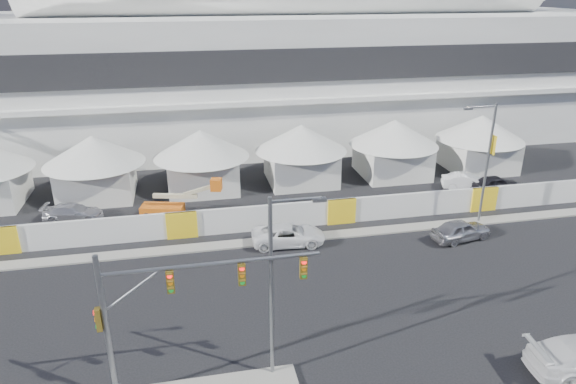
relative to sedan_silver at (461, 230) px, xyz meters
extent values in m
plane|color=black|center=(-13.64, -10.09, -0.76)|extent=(160.00, 160.00, 0.00)
cube|color=gray|center=(6.36, 2.41, -0.70)|extent=(80.00, 1.20, 0.12)
cube|color=silver|center=(-5.64, 31.91, 6.24)|extent=(80.00, 24.00, 14.00)
cube|color=black|center=(-5.64, 19.76, 9.04)|extent=(68.00, 0.30, 3.20)
cube|color=silver|center=(-5.64, 19.51, 5.54)|extent=(72.00, 0.80, 0.50)
cube|color=silver|center=(-26.64, 13.91, 0.74)|extent=(6.00, 6.00, 3.00)
cone|color=silver|center=(-26.64, 13.91, 3.44)|extent=(8.40, 8.40, 2.40)
cube|color=silver|center=(-17.64, 13.91, 0.74)|extent=(6.00, 6.00, 3.00)
cone|color=silver|center=(-17.64, 13.91, 3.44)|extent=(8.40, 8.40, 2.40)
cube|color=silver|center=(-8.64, 13.91, 0.74)|extent=(6.00, 6.00, 3.00)
cone|color=silver|center=(-8.64, 13.91, 3.44)|extent=(8.40, 8.40, 2.40)
cube|color=silver|center=(0.36, 13.91, 0.74)|extent=(6.00, 6.00, 3.00)
cone|color=silver|center=(0.36, 13.91, 3.44)|extent=(8.40, 8.40, 2.40)
cube|color=silver|center=(9.36, 13.91, 0.74)|extent=(6.00, 6.00, 3.00)
cone|color=silver|center=(9.36, 13.91, 3.44)|extent=(8.40, 8.40, 2.40)
cube|color=silver|center=(-7.64, 4.41, 0.24)|extent=(70.00, 0.25, 2.00)
imported|color=#9F9FA4|center=(0.00, 0.00, 0.00)|extent=(2.61, 4.70, 1.51)
imported|color=white|center=(-12.29, 1.81, -0.03)|extent=(2.80, 5.37, 1.45)
imported|color=white|center=(5.50, 8.87, -0.04)|extent=(2.94, 4.60, 1.43)
imported|color=black|center=(7.64, 7.74, 0.00)|extent=(1.91, 4.49, 1.51)
imported|color=silver|center=(-27.94, 9.12, -0.11)|extent=(2.45, 4.70, 1.30)
cylinder|color=slate|center=(-22.71, -11.09, 2.95)|extent=(0.24, 0.24, 7.11)
cylinder|color=slate|center=(-18.16, -11.09, 5.62)|extent=(9.10, 0.16, 0.16)
cube|color=#594714|center=(-19.94, -11.09, 4.97)|extent=(0.32, 0.22, 1.05)
cube|color=#594714|center=(-16.98, -11.09, 4.97)|extent=(0.32, 0.22, 1.05)
cube|color=#594714|center=(-14.30, -11.09, 4.97)|extent=(0.32, 0.22, 1.05)
cube|color=#594714|center=(-22.96, -11.09, 3.54)|extent=(0.22, 0.32, 1.05)
cylinder|color=gray|center=(-15.69, -10.89, 3.86)|extent=(0.18, 0.18, 8.93)
cylinder|color=gray|center=(-14.60, -10.89, 8.13)|extent=(2.18, 0.12, 0.12)
cube|color=gray|center=(-13.61, -10.89, 8.03)|extent=(0.60, 0.25, 0.15)
cylinder|color=slate|center=(2.90, 2.41, 3.90)|extent=(0.19, 0.19, 9.31)
cylinder|color=slate|center=(1.77, 2.41, 8.35)|extent=(2.28, 0.12, 0.12)
cube|color=slate|center=(0.73, 2.41, 8.24)|extent=(0.62, 0.26, 0.16)
cube|color=yellow|center=(3.16, 2.41, 5.45)|extent=(0.03, 0.62, 1.45)
cube|color=orange|center=(-21.11, 8.27, -0.26)|extent=(3.54, 2.20, 1.00)
cube|color=beige|center=(-20.02, 8.27, 1.07)|extent=(3.44, 1.14, 0.32)
cube|color=beige|center=(-18.01, 8.27, 1.61)|extent=(2.67, 0.91, 1.11)
cube|color=orange|center=(-16.73, 8.27, 2.07)|extent=(0.99, 0.99, 0.91)
camera|label=1|loc=(-18.84, -29.91, 16.36)|focal=32.00mm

